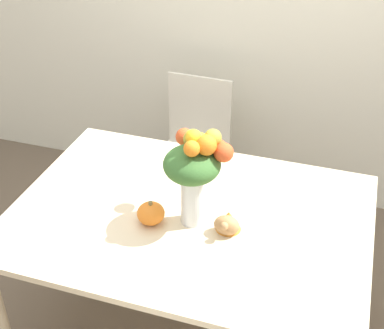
{
  "coord_description": "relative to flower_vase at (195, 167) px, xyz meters",
  "views": [
    {
      "loc": [
        0.57,
        -1.72,
        2.19
      ],
      "look_at": [
        0.03,
        -0.04,
        1.04
      ],
      "focal_mm": 50.0,
      "sensor_mm": 36.0,
      "label": 1
    }
  ],
  "objects": [
    {
      "name": "ground_plane",
      "position": [
        -0.04,
        0.03,
        -1.02
      ],
      "size": [
        12.0,
        12.0,
        0.0
      ],
      "primitive_type": "plane",
      "color": "brown"
    },
    {
      "name": "dining_table",
      "position": [
        -0.04,
        0.03,
        -0.35
      ],
      "size": [
        1.53,
        1.09,
        0.75
      ],
      "color": "beige",
      "rests_on": "ground_plane"
    },
    {
      "name": "flower_vase",
      "position": [
        0.0,
        0.0,
        0.0
      ],
      "size": [
        0.28,
        0.28,
        0.44
      ],
      "color": "silver",
      "rests_on": "dining_table"
    },
    {
      "name": "pumpkin",
      "position": [
        -0.17,
        -0.07,
        -0.22
      ],
      "size": [
        0.12,
        0.12,
        0.11
      ],
      "color": "orange",
      "rests_on": "dining_table"
    },
    {
      "name": "turkey_figurine",
      "position": [
        0.15,
        -0.02,
        -0.23
      ],
      "size": [
        0.11,
        0.14,
        0.09
      ],
      "color": "#A87A4C",
      "rests_on": "dining_table"
    },
    {
      "name": "dining_chair_near_window",
      "position": [
        -0.32,
        0.96,
        -0.55
      ],
      "size": [
        0.44,
        0.44,
        0.91
      ],
      "rotation": [
        0.0,
        0.0,
        -0.04
      ],
      "color": "silver",
      "rests_on": "ground_plane"
    }
  ]
}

